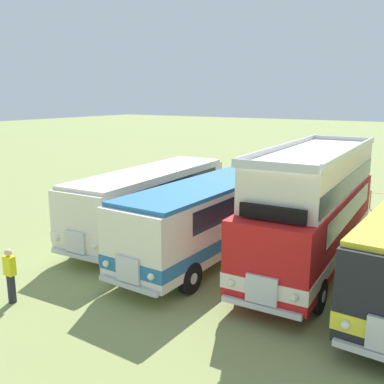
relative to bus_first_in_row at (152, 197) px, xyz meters
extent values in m
cube|color=silver|center=(0.00, -0.04, -0.05)|extent=(3.01, 9.63, 2.30)
cube|color=silver|center=(0.00, -0.04, -0.65)|extent=(3.05, 9.68, 0.44)
cube|color=#19232D|center=(-0.02, 0.36, 0.55)|extent=(2.91, 7.24, 0.76)
cube|color=#19232D|center=(0.26, -4.73, 0.60)|extent=(2.20, 0.22, 0.90)
cube|color=silver|center=(0.26, -4.84, -0.65)|extent=(0.91, 0.17, 0.80)
cube|color=silver|center=(0.26, -4.87, -1.15)|extent=(2.30, 0.26, 0.16)
sphere|color=#EAEACC|center=(1.16, -4.80, -0.65)|extent=(0.22, 0.22, 0.22)
sphere|color=#EAEACC|center=(-0.64, -4.90, -0.65)|extent=(0.22, 0.22, 0.22)
cube|color=silver|center=(0.00, -0.04, 1.17)|extent=(2.95, 9.23, 0.14)
cylinder|color=black|center=(1.32, -3.13, -1.23)|extent=(0.34, 1.05, 1.04)
cylinder|color=silver|center=(1.47, -3.13, -1.23)|extent=(0.04, 0.36, 0.36)
cylinder|color=black|center=(-0.98, -3.26, -1.23)|extent=(0.34, 1.05, 1.04)
cylinder|color=silver|center=(-1.12, -3.27, -1.23)|extent=(0.04, 0.36, 0.36)
cylinder|color=black|center=(0.99, 2.97, -1.23)|extent=(0.34, 1.05, 1.04)
cylinder|color=silver|center=(1.14, 2.98, -1.23)|extent=(0.04, 0.36, 0.36)
cylinder|color=black|center=(-1.31, 2.85, -1.23)|extent=(0.34, 1.05, 1.04)
cylinder|color=silver|center=(-1.46, 2.84, -1.23)|extent=(0.04, 0.36, 0.36)
cube|color=silver|center=(3.65, -0.31, -0.05)|extent=(2.74, 10.87, 2.30)
cube|color=teal|center=(3.65, -0.31, -0.65)|extent=(2.78, 10.91, 0.44)
cube|color=#19232D|center=(3.66, 0.09, 0.55)|extent=(2.72, 8.47, 0.76)
cube|color=#19232D|center=(3.53, -5.66, 0.60)|extent=(2.20, 0.15, 0.90)
cube|color=silver|center=(3.53, -5.77, -0.65)|extent=(0.90, 0.14, 0.80)
cube|color=silver|center=(3.53, -5.80, -1.15)|extent=(2.30, 0.19, 0.16)
sphere|color=#EAEACC|center=(4.43, -5.80, -0.65)|extent=(0.22, 0.22, 0.22)
sphere|color=#EAEACC|center=(2.63, -5.76, -0.65)|extent=(0.22, 0.22, 0.22)
cube|color=teal|center=(3.65, -0.31, 1.17)|extent=(2.69, 10.47, 0.14)
cylinder|color=black|center=(4.71, -4.15, -1.23)|extent=(0.30, 1.05, 1.04)
cylinder|color=silver|center=(4.86, -4.15, -1.23)|extent=(0.03, 0.36, 0.36)
cylinder|color=black|center=(2.42, -4.09, -1.23)|extent=(0.30, 1.05, 1.04)
cylinder|color=silver|center=(2.27, -4.09, -1.23)|extent=(0.03, 0.36, 0.36)
cylinder|color=black|center=(4.88, 3.27, -1.23)|extent=(0.30, 1.05, 1.04)
cylinder|color=silver|center=(5.03, 3.27, -1.23)|extent=(0.03, 0.36, 0.36)
cylinder|color=black|center=(2.58, 3.32, -1.23)|extent=(0.30, 1.05, 1.04)
cylinder|color=silver|center=(2.43, 3.32, -1.23)|extent=(0.03, 0.36, 0.36)
cube|color=red|center=(7.30, -0.03, -0.05)|extent=(2.87, 9.72, 2.30)
cube|color=silver|center=(7.30, -0.03, -0.65)|extent=(2.91, 9.76, 0.44)
cube|color=#19232D|center=(7.28, 0.37, 0.55)|extent=(2.81, 7.32, 0.76)
cube|color=#19232D|center=(7.48, -4.78, 0.60)|extent=(2.20, 0.18, 0.90)
cube|color=silver|center=(7.48, -4.89, -0.65)|extent=(0.90, 0.15, 0.80)
cube|color=silver|center=(7.49, -4.92, -1.15)|extent=(2.30, 0.23, 0.16)
sphere|color=#EAEACC|center=(8.38, -4.86, -0.65)|extent=(0.22, 0.22, 0.22)
sphere|color=#EAEACC|center=(6.59, -4.93, -0.65)|extent=(0.22, 0.22, 0.22)
cube|color=silver|center=(7.29, 0.22, 1.85)|extent=(2.73, 8.82, 1.50)
cube|color=silver|center=(7.46, -4.34, 2.65)|extent=(2.40, 0.19, 0.24)
cube|color=silver|center=(7.14, 4.09, 2.65)|extent=(2.40, 0.19, 0.24)
cube|color=silver|center=(8.49, 0.27, 2.65)|extent=(0.43, 8.73, 0.24)
cube|color=silver|center=(6.09, 0.18, 2.65)|extent=(0.43, 8.73, 0.24)
cube|color=#19232D|center=(7.29, 0.22, 1.55)|extent=(2.77, 8.72, 0.64)
cube|color=black|center=(7.46, -4.29, 1.35)|extent=(1.90, 0.19, 0.40)
cylinder|color=black|center=(8.57, -3.20, -1.23)|extent=(0.32, 1.05, 1.04)
cylinder|color=silver|center=(8.72, -3.19, -1.23)|extent=(0.03, 0.36, 0.36)
cylinder|color=black|center=(6.27, -3.28, -1.23)|extent=(0.32, 1.05, 1.04)
cylinder|color=silver|center=(6.12, -3.29, -1.23)|extent=(0.03, 0.36, 0.36)
cylinder|color=black|center=(8.33, 3.03, -1.23)|extent=(0.32, 1.05, 1.04)
cylinder|color=silver|center=(8.48, 3.04, -1.23)|extent=(0.03, 0.36, 0.36)
cylinder|color=black|center=(6.03, 2.94, -1.23)|extent=(0.32, 1.05, 1.04)
cylinder|color=silver|center=(5.88, 2.94, -1.23)|extent=(0.03, 0.36, 0.36)
sphere|color=#EAEACC|center=(9.84, -5.55, -0.65)|extent=(0.22, 0.22, 0.22)
cylinder|color=black|center=(9.66, -3.88, -1.23)|extent=(0.32, 1.05, 1.04)
cylinder|color=silver|center=(9.51, -3.88, -1.23)|extent=(0.03, 0.36, 0.36)
cylinder|color=#23232D|center=(0.45, -7.63, -1.30)|extent=(0.24, 0.24, 0.90)
cube|color=yellow|center=(0.45, -7.63, -0.55)|extent=(0.36, 0.22, 0.60)
sphere|color=beige|center=(0.45, -7.63, -0.13)|extent=(0.22, 0.22, 0.22)
cylinder|color=#8C704C|center=(-3.00, 10.25, -1.23)|extent=(0.08, 0.08, 1.05)
cylinder|color=#8C704C|center=(7.51, 10.25, -1.23)|extent=(0.08, 0.08, 1.05)
camera|label=1|loc=(11.69, -15.01, 4.47)|focal=40.41mm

